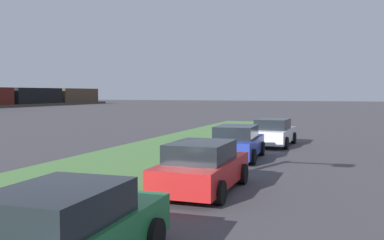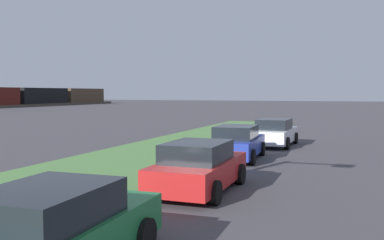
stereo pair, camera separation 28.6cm
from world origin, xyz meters
name	(u,v)px [view 1 (the left image)]	position (x,y,z in m)	size (l,w,h in m)	color
grass_median	(59,186)	(10.00, 8.37, 0.06)	(60.00, 6.00, 0.12)	#517F42
parked_car_green	(65,233)	(4.69, 4.22, 0.72)	(4.36, 2.14, 1.47)	#1E6B38
parked_car_red	(202,167)	(11.03, 4.12, 0.72)	(4.32, 2.06, 1.47)	red
parked_car_blue	(237,143)	(17.35, 4.68, 0.72)	(4.39, 2.21, 1.47)	#23389E
parked_car_white	(273,133)	(22.67, 3.98, 0.72)	(4.34, 2.10, 1.47)	silver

